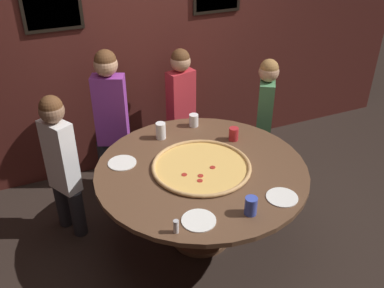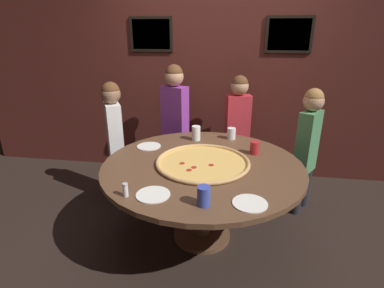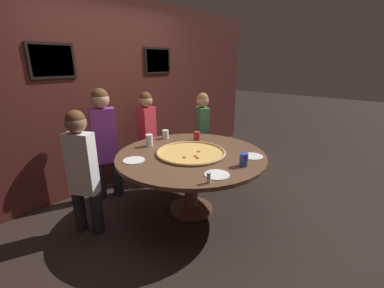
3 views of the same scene
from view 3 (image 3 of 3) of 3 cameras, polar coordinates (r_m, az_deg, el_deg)
ground_plane at (r=3.26m, az=-0.19°, el=-14.43°), size 24.00×24.00×0.00m
back_wall at (r=3.89m, az=-16.73°, el=10.70°), size 6.40×0.08×2.60m
dining_table at (r=2.98m, az=-0.20°, el=-4.28°), size 1.70×1.70×0.74m
giant_pizza at (r=2.93m, az=-0.18°, el=-1.89°), size 0.80×0.80×0.03m
drink_cup_near_right at (r=3.41m, az=1.08°, el=1.81°), size 0.08×0.08×0.12m
drink_cup_far_right at (r=3.50m, az=-5.91°, el=2.16°), size 0.09×0.09×0.12m
drink_cup_front_edge at (r=2.63m, az=11.43°, el=-3.42°), size 0.09×0.09×0.13m
drink_cup_by_shaker at (r=3.21m, az=-9.47°, el=0.81°), size 0.09×0.09×0.15m
white_plate_near_front at (r=2.80m, az=-12.78°, el=-3.53°), size 0.23×0.23×0.01m
white_plate_far_back at (r=2.41m, az=5.55°, el=-6.79°), size 0.24×0.24×0.01m
white_plate_left_side at (r=2.92m, az=13.30°, el=-2.65°), size 0.23×0.23×0.01m
condiment_shaker at (r=2.24m, az=3.73°, el=-7.51°), size 0.04×0.04×0.10m
diner_far_right at (r=3.89m, az=-9.92°, el=2.92°), size 0.35×0.21×1.33m
diner_side_left at (r=3.43m, az=-18.91°, el=1.25°), size 0.38×0.26×1.44m
diner_far_left at (r=4.03m, az=2.28°, el=3.39°), size 0.27×0.33×1.29m
diner_centre_back at (r=2.79m, az=-23.26°, el=-4.60°), size 0.26×0.34×1.32m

